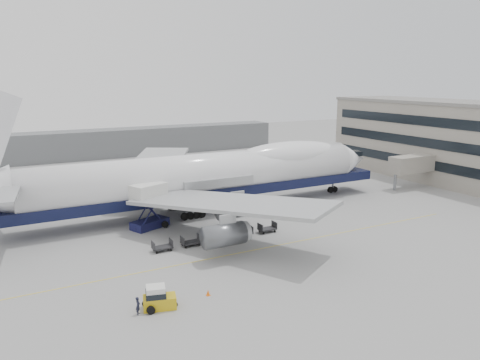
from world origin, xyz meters
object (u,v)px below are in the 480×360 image
catering_truck (149,203)px  ground_worker (138,306)px  baggage_tug (158,298)px  airliner (207,175)px

catering_truck → ground_worker: 24.29m
baggage_tug → airliner: bearing=72.8°
baggage_tug → ground_worker: bearing=-157.6°
catering_truck → baggage_tug: bearing=-128.0°
airliner → catering_truck: 11.31m
baggage_tug → ground_worker: size_ratio=1.97×
catering_truck → baggage_tug: size_ratio=1.93×
airliner → ground_worker: airliner is taller
ground_worker → catering_truck: bearing=5.3°
catering_truck → ground_worker: bearing=-132.1°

